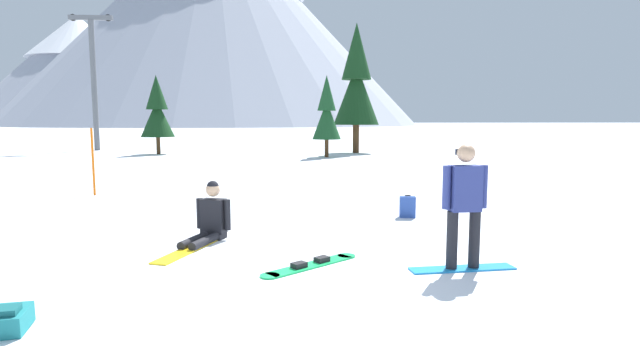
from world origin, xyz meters
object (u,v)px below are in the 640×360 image
object	(u,v)px
loose_snowboard_near_left	(311,265)
pine_tree_broad	(327,113)
snowboarder_midground	(209,220)
trail_marker_pole	(93,162)
pine_tree_short	(157,111)
backpack_blue	(407,207)
ski_lift_tower	(93,74)
snowboarder_foreground	(464,204)
pine_tree_leaning	(356,83)
backpack_teal	(9,320)

from	to	relation	value
loose_snowboard_near_left	pine_tree_broad	xyz separation A→B (m)	(1.71, 20.76, 2.40)
snowboarder_midground	trail_marker_pole	size ratio (longest dim) A/B	1.00
pine_tree_broad	loose_snowboard_near_left	bearing A→B (deg)	-94.71
loose_snowboard_near_left	pine_tree_short	xyz separation A→B (m)	(-8.16, 23.78, 2.53)
loose_snowboard_near_left	backpack_blue	xyz separation A→B (m)	(2.16, 3.45, 0.19)
snowboarder_midground	trail_marker_pole	bearing A→B (deg)	125.90
loose_snowboard_near_left	ski_lift_tower	distance (m)	31.31
snowboarder_foreground	trail_marker_pole	bearing A→B (deg)	136.37
backpack_blue	ski_lift_tower	distance (m)	29.33
pine_tree_leaning	ski_lift_tower	bearing A→B (deg)	168.06
pine_tree_leaning	pine_tree_broad	xyz separation A→B (m)	(-2.08, -3.54, -1.88)
ski_lift_tower	pine_tree_short	bearing A→B (deg)	-38.87
pine_tree_short	pine_tree_leaning	bearing A→B (deg)	2.48
backpack_teal	pine_tree_leaning	bearing A→B (deg)	75.60
snowboarder_foreground	backpack_teal	distance (m)	5.37
snowboarder_foreground	pine_tree_broad	size ratio (longest dim) A/B	0.38
snowboarder_foreground	backpack_teal	size ratio (longest dim) A/B	3.12
snowboarder_foreground	backpack_teal	bearing A→B (deg)	-160.92
snowboarder_midground	pine_tree_short	size ratio (longest dim) A/B	0.39
pine_tree_leaning	loose_snowboard_near_left	bearing A→B (deg)	-98.85
trail_marker_pole	ski_lift_tower	bearing A→B (deg)	110.23
backpack_teal	snowboarder_midground	bearing A→B (deg)	69.77
loose_snowboard_near_left	snowboarder_midground	bearing A→B (deg)	136.25
pine_tree_short	trail_marker_pole	bearing A→B (deg)	-81.23
snowboarder_midground	ski_lift_tower	xyz separation A→B (m)	(-11.63, 26.33, 4.71)
ski_lift_tower	loose_snowboard_near_left	bearing A→B (deg)	-64.56
snowboarder_midground	pine_tree_short	distance (m)	23.25
snowboarder_foreground	pine_tree_broad	distance (m)	21.09
snowboarder_foreground	trail_marker_pole	size ratio (longest dim) A/B	0.94
backpack_blue	pine_tree_short	size ratio (longest dim) A/B	0.10
snowboarder_foreground	snowboarder_midground	bearing A→B (deg)	153.44
snowboarder_foreground	ski_lift_tower	world-z (taller)	ski_lift_tower
backpack_teal	pine_tree_leaning	distance (m)	27.48
snowboarder_midground	loose_snowboard_near_left	distance (m)	2.31
backpack_blue	backpack_teal	world-z (taller)	backpack_blue
snowboarder_midground	loose_snowboard_near_left	bearing A→B (deg)	-43.75
backpack_teal	pine_tree_broad	distance (m)	23.36
pine_tree_leaning	pine_tree_broad	size ratio (longest dim) A/B	1.77
backpack_blue	backpack_teal	distance (m)	7.49
trail_marker_pole	pine_tree_short	world-z (taller)	pine_tree_short
snowboarder_midground	pine_tree_leaning	xyz separation A→B (m)	(5.43, 22.72, 3.95)
backpack_teal	pine_tree_leaning	size ratio (longest dim) A/B	0.07
backpack_teal	pine_tree_leaning	world-z (taller)	pine_tree_leaning
backpack_blue	snowboarder_foreground	bearing A→B (deg)	-91.70
loose_snowboard_near_left	pine_tree_leaning	world-z (taller)	pine_tree_leaning
backpack_blue	ski_lift_tower	world-z (taller)	ski_lift_tower
backpack_teal	pine_tree_broad	size ratio (longest dim) A/B	0.12
loose_snowboard_near_left	trail_marker_pole	bearing A→B (deg)	128.53
pine_tree_short	ski_lift_tower	bearing A→B (deg)	141.13
backpack_blue	snowboarder_midground	bearing A→B (deg)	-153.89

